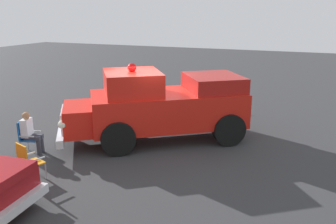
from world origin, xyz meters
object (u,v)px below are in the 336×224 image
Objects in this scene: spectator_seated at (30,131)px; traffic_cone at (232,104)px; vintage_fire_truck at (161,105)px; lawn_chair_near_truck at (26,135)px; lawn_chair_by_car at (27,160)px.

spectator_seated is 2.03× the size of traffic_cone.
traffic_cone is at bearing -108.55° from vintage_fire_truck.
lawn_chair_near_truck is 0.17m from spectator_seated.
lawn_chair_by_car is at bearing 133.98° from lawn_chair_near_truck.
spectator_seated is at bearing -49.59° from lawn_chair_by_car.
lawn_chair_by_car is (1.88, 4.03, -0.61)m from vintage_fire_truck.
vintage_fire_truck is 4.73× the size of spectator_seated.
vintage_fire_truck is 9.61× the size of traffic_cone.
vintage_fire_truck is 4.08m from spectator_seated.
spectator_seated is at bearing 39.25° from vintage_fire_truck.
vintage_fire_truck is 5.98× the size of lawn_chair_near_truck.
vintage_fire_truck is 4.21m from lawn_chair_near_truck.
lawn_chair_near_truck reaches higher than traffic_cone.
lawn_chair_near_truck is 8.36m from traffic_cone.
lawn_chair_by_car reaches higher than traffic_cone.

